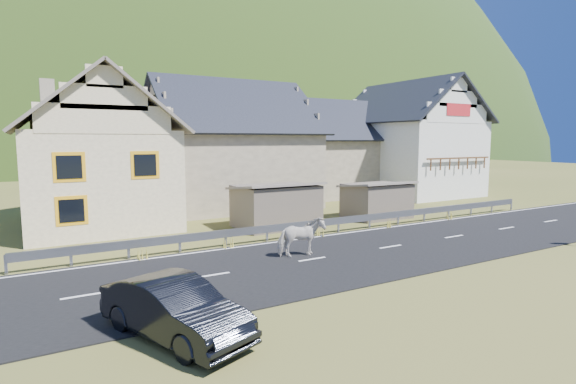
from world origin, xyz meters
TOP-DOWN VIEW (x-y plane):
  - ground at (0.00, 0.00)m, footprint 160.00×160.00m
  - road at (0.00, 0.00)m, footprint 60.00×7.00m
  - lane_markings at (0.00, 0.00)m, footprint 60.00×6.60m
  - guardrail at (-0.00, 3.68)m, footprint 28.10×0.09m
  - shed_left at (-2.00, 6.50)m, footprint 4.30×3.30m
  - shed_right at (4.50, 6.00)m, footprint 3.80×2.90m
  - house_cream at (-10.00, 12.00)m, footprint 7.80×9.80m
  - house_stone_a at (-1.00, 15.00)m, footprint 10.80×9.80m
  - house_stone_b at (9.00, 17.00)m, footprint 9.80×8.80m
  - house_white at (15.00, 14.00)m, footprint 8.80×10.80m
  - mountain at (5.00, 180.00)m, footprint 440.00×280.00m
  - horse at (-4.12, 0.59)m, footprint 1.05×1.91m
  - car at (-10.44, -4.00)m, footprint 2.82×4.41m

SIDE VIEW (x-z plane):
  - mountain at x=5.00m, z-range -150.00..110.00m
  - ground at x=0.00m, z-range 0.00..0.00m
  - road at x=0.00m, z-range 0.00..0.04m
  - lane_markings at x=0.00m, z-range 0.04..0.05m
  - guardrail at x=0.00m, z-range 0.19..0.94m
  - car at x=-10.44m, z-range 0.00..1.37m
  - horse at x=-4.12m, z-range 0.04..1.57m
  - shed_right at x=4.50m, z-range -0.10..2.10m
  - shed_left at x=-2.00m, z-range -0.10..2.30m
  - house_stone_b at x=9.00m, z-range 0.19..8.29m
  - house_cream at x=-10.00m, z-range 0.21..8.51m
  - house_stone_a at x=-1.00m, z-range 0.18..9.08m
  - house_white at x=15.00m, z-range 0.21..9.91m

